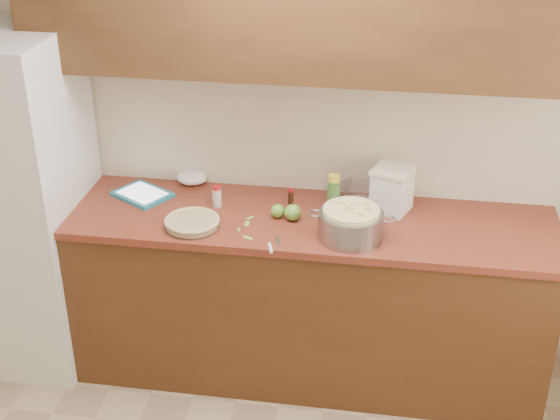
% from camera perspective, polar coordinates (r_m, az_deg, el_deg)
% --- Properties ---
extents(room_shell, '(3.60, 3.60, 3.60)m').
position_cam_1_polar(room_shell, '(2.43, -4.37, -8.76)').
color(room_shell, tan).
rests_on(room_shell, ground).
extents(counter_run, '(2.64, 0.68, 0.92)m').
position_cam_1_polar(counter_run, '(4.10, 0.65, -6.16)').
color(counter_run, '#502B16').
rests_on(counter_run, ground).
extents(upper_cabinets, '(2.60, 0.34, 0.70)m').
position_cam_1_polar(upper_cabinets, '(3.65, 1.15, 15.11)').
color(upper_cabinets, '#523519').
rests_on(upper_cabinets, room_shell).
extents(fridge, '(0.70, 0.70, 1.80)m').
position_cam_1_polar(fridge, '(4.27, -18.88, 0.49)').
color(fridge, silver).
rests_on(fridge, ground).
extents(pie, '(0.28, 0.28, 0.04)m').
position_cam_1_polar(pie, '(3.78, -6.45, -0.92)').
color(pie, silver).
rests_on(pie, counter_run).
extents(colander, '(0.41, 0.31, 0.15)m').
position_cam_1_polar(colander, '(3.66, 5.20, -1.01)').
color(colander, gray).
rests_on(colander, counter_run).
extents(flour_canister, '(0.24, 0.24, 0.23)m').
position_cam_1_polar(flour_canister, '(3.92, 8.19, 1.51)').
color(flour_canister, white).
rests_on(flour_canister, counter_run).
extents(tablet, '(0.35, 0.32, 0.02)m').
position_cam_1_polar(tablet, '(4.13, -10.03, 1.14)').
color(tablet, teal).
rests_on(tablet, counter_run).
extents(paring_knife, '(0.06, 0.16, 0.02)m').
position_cam_1_polar(paring_knife, '(3.59, -0.62, -2.70)').
color(paring_knife, gray).
rests_on(paring_knife, counter_run).
extents(lemon_bottle, '(0.07, 0.07, 0.18)m').
position_cam_1_polar(lemon_bottle, '(3.93, 3.94, 1.33)').
color(lemon_bottle, '#4C8C38').
rests_on(lemon_bottle, counter_run).
extents(cinnamon_shaker, '(0.05, 0.05, 0.11)m').
position_cam_1_polar(cinnamon_shaker, '(3.95, -4.64, 0.99)').
color(cinnamon_shaker, beige).
rests_on(cinnamon_shaker, counter_run).
extents(vanilla_bottle, '(0.03, 0.03, 0.09)m').
position_cam_1_polar(vanilla_bottle, '(3.97, 0.79, 0.97)').
color(vanilla_bottle, black).
rests_on(vanilla_bottle, counter_run).
extents(mixing_bowl, '(0.24, 0.24, 0.09)m').
position_cam_1_polar(mixing_bowl, '(4.02, 6.05, 1.28)').
color(mixing_bowl, silver).
rests_on(mixing_bowl, counter_run).
extents(paper_towel, '(0.19, 0.17, 0.07)m').
position_cam_1_polar(paper_towel, '(4.21, -6.47, 2.35)').
color(paper_towel, white).
rests_on(paper_towel, counter_run).
extents(apple_left, '(0.07, 0.07, 0.08)m').
position_cam_1_polar(apple_left, '(3.84, -0.17, -0.07)').
color(apple_left, '#68A335').
rests_on(apple_left, counter_run).
extents(apple_center, '(0.08, 0.08, 0.10)m').
position_cam_1_polar(apple_center, '(3.81, 0.94, -0.18)').
color(apple_center, '#68A335').
rests_on(apple_center, counter_run).
extents(peel_a, '(0.02, 0.03, 0.00)m').
position_cam_1_polar(peel_a, '(3.75, -3.02, -1.45)').
color(peel_a, '#89BD5C').
rests_on(peel_a, counter_run).
extents(peel_b, '(0.02, 0.05, 0.00)m').
position_cam_1_polar(peel_b, '(3.80, -2.43, -1.02)').
color(peel_b, '#89BD5C').
rests_on(peel_b, counter_run).
extents(peel_c, '(0.04, 0.04, 0.00)m').
position_cam_1_polar(peel_c, '(3.85, -2.22, -0.57)').
color(peel_c, '#89BD5C').
rests_on(peel_c, counter_run).
extents(peel_d, '(0.02, 0.04, 0.00)m').
position_cam_1_polar(peel_d, '(3.69, 3.37, -1.94)').
color(peel_d, '#89BD5C').
rests_on(peel_d, counter_run).
extents(peel_e, '(0.05, 0.04, 0.00)m').
position_cam_1_polar(peel_e, '(3.68, -2.38, -2.05)').
color(peel_e, '#89BD5C').
rests_on(peel_e, counter_run).
extents(peel_f, '(0.03, 0.03, 0.00)m').
position_cam_1_polar(peel_f, '(3.71, 3.95, -1.80)').
color(peel_f, '#89BD5C').
rests_on(peel_f, counter_run).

